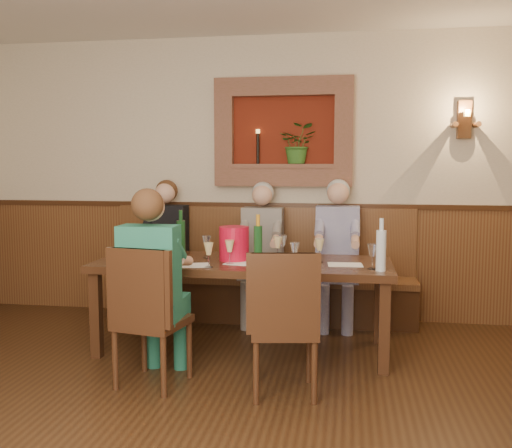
# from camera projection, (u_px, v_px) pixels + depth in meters

# --- Properties ---
(room_shell) EXTENTS (6.04, 6.04, 2.82)m
(room_shell) POSITION_uv_depth(u_px,v_px,m) (172.00, 91.00, 2.73)
(room_shell) COLOR #C4B494
(room_shell) RESTS_ON ground
(wainscoting) EXTENTS (6.02, 6.02, 1.15)m
(wainscoting) POSITION_uv_depth(u_px,v_px,m) (176.00, 354.00, 2.87)
(wainscoting) COLOR #522B17
(wainscoting) RESTS_ON ground
(wall_niche) EXTENTS (1.36, 0.30, 1.06)m
(wall_niche) POSITION_uv_depth(u_px,v_px,m) (287.00, 137.00, 5.59)
(wall_niche) COLOR #631C0E
(wall_niche) RESTS_ON ground
(wall_sconce) EXTENTS (0.25, 0.20, 0.35)m
(wall_sconce) POSITION_uv_depth(u_px,v_px,m) (465.00, 120.00, 5.30)
(wall_sconce) COLOR #522B17
(wall_sconce) RESTS_ON ground
(dining_table) EXTENTS (2.40, 0.90, 0.75)m
(dining_table) POSITION_uv_depth(u_px,v_px,m) (243.00, 270.00, 4.68)
(dining_table) COLOR #34200F
(dining_table) RESTS_ON ground
(bench) EXTENTS (3.00, 0.45, 1.11)m
(bench) POSITION_uv_depth(u_px,v_px,m) (261.00, 287.00, 5.64)
(bench) COLOR #381E0F
(bench) RESTS_ON ground
(chair_near_left) EXTENTS (0.51, 0.51, 0.99)m
(chair_near_left) POSITION_uv_depth(u_px,v_px,m) (152.00, 345.00, 3.97)
(chair_near_left) COLOR #34200F
(chair_near_left) RESTS_ON ground
(chair_near_right) EXTENTS (0.50, 0.50, 0.99)m
(chair_near_right) POSITION_uv_depth(u_px,v_px,m) (284.00, 352.00, 3.81)
(chair_near_right) COLOR #34200F
(chair_near_right) RESTS_ON ground
(person_bench_left) EXTENTS (0.40, 0.49, 1.38)m
(person_bench_left) POSITION_uv_depth(u_px,v_px,m) (165.00, 262.00, 5.66)
(person_bench_left) COLOR black
(person_bench_left) RESTS_ON ground
(person_bench_mid) EXTENTS (0.40, 0.48, 1.37)m
(person_bench_mid) POSITION_uv_depth(u_px,v_px,m) (261.00, 265.00, 5.51)
(person_bench_mid) COLOR #635F5B
(person_bench_mid) RESTS_ON ground
(person_bench_right) EXTENTS (0.41, 0.50, 1.40)m
(person_bench_right) POSITION_uv_depth(u_px,v_px,m) (337.00, 266.00, 5.39)
(person_bench_right) COLOR navy
(person_bench_right) RESTS_ON ground
(person_chair_front) EXTENTS (0.40, 0.49, 1.38)m
(person_chair_front) POSITION_uv_depth(u_px,v_px,m) (154.00, 303.00, 4.00)
(person_chair_front) COLOR #1C5962
(person_chair_front) RESTS_ON ground
(spittoon_bucket) EXTENTS (0.30, 0.30, 0.28)m
(spittoon_bucket) POSITION_uv_depth(u_px,v_px,m) (234.00, 243.00, 4.68)
(spittoon_bucket) COLOR red
(spittoon_bucket) RESTS_ON dining_table
(wine_bottle_green_a) EXTENTS (0.08, 0.08, 0.39)m
(wine_bottle_green_a) POSITION_uv_depth(u_px,v_px,m) (258.00, 243.00, 4.56)
(wine_bottle_green_a) COLOR #19471E
(wine_bottle_green_a) RESTS_ON dining_table
(wine_bottle_green_b) EXTENTS (0.09, 0.09, 0.40)m
(wine_bottle_green_b) POSITION_uv_depth(u_px,v_px,m) (181.00, 237.00, 4.87)
(wine_bottle_green_b) COLOR #19471E
(wine_bottle_green_b) RESTS_ON dining_table
(water_bottle) EXTENTS (0.08, 0.08, 0.39)m
(water_bottle) POSITION_uv_depth(u_px,v_px,m) (381.00, 249.00, 4.21)
(water_bottle) COLOR silver
(water_bottle) RESTS_ON dining_table
(tasting_sheet_a) EXTENTS (0.35, 0.28, 0.00)m
(tasting_sheet_a) POSITION_uv_depth(u_px,v_px,m) (135.00, 259.00, 4.75)
(tasting_sheet_a) COLOR white
(tasting_sheet_a) RESTS_ON dining_table
(tasting_sheet_b) EXTENTS (0.33, 0.27, 0.00)m
(tasting_sheet_b) POSITION_uv_depth(u_px,v_px,m) (245.00, 263.00, 4.55)
(tasting_sheet_b) COLOR white
(tasting_sheet_b) RESTS_ON dining_table
(tasting_sheet_c) EXTENTS (0.28, 0.21, 0.00)m
(tasting_sheet_c) POSITION_uv_depth(u_px,v_px,m) (345.00, 265.00, 4.48)
(tasting_sheet_c) COLOR white
(tasting_sheet_c) RESTS_ON dining_table
(tasting_sheet_d) EXTENTS (0.34, 0.28, 0.00)m
(tasting_sheet_d) POSITION_uv_depth(u_px,v_px,m) (191.00, 265.00, 4.45)
(tasting_sheet_d) COLOR white
(tasting_sheet_d) RESTS_ON dining_table
(wine_glass_0) EXTENTS (0.08, 0.08, 0.19)m
(wine_glass_0) POSITION_uv_depth(u_px,v_px,m) (127.00, 248.00, 4.72)
(wine_glass_0) COLOR #D9C182
(wine_glass_0) RESTS_ON dining_table
(wine_glass_1) EXTENTS (0.08, 0.08, 0.19)m
(wine_glass_1) POSITION_uv_depth(u_px,v_px,m) (165.00, 246.00, 4.84)
(wine_glass_1) COLOR white
(wine_glass_1) RESTS_ON dining_table
(wine_glass_2) EXTENTS (0.08, 0.08, 0.19)m
(wine_glass_2) POSITION_uv_depth(u_px,v_px,m) (168.00, 251.00, 4.58)
(wine_glass_2) COLOR #D9C182
(wine_glass_2) RESTS_ON dining_table
(wine_glass_3) EXTENTS (0.08, 0.08, 0.19)m
(wine_glass_3) POSITION_uv_depth(u_px,v_px,m) (207.00, 247.00, 4.81)
(wine_glass_3) COLOR white
(wine_glass_3) RESTS_ON dining_table
(wine_glass_4) EXTENTS (0.08, 0.08, 0.19)m
(wine_glass_4) POSITION_uv_depth(u_px,v_px,m) (230.00, 252.00, 4.52)
(wine_glass_4) COLOR #D9C182
(wine_glass_4) RESTS_ON dining_table
(wine_glass_5) EXTENTS (0.08, 0.08, 0.19)m
(wine_glass_5) POSITION_uv_depth(u_px,v_px,m) (278.00, 248.00, 4.72)
(wine_glass_5) COLOR #D9C182
(wine_glass_5) RESTS_ON dining_table
(wine_glass_6) EXTENTS (0.08, 0.08, 0.19)m
(wine_glass_6) POSITION_uv_depth(u_px,v_px,m) (295.00, 255.00, 4.38)
(wine_glass_6) COLOR white
(wine_glass_6) RESTS_ON dining_table
(wine_glass_7) EXTENTS (0.08, 0.08, 0.19)m
(wine_glass_7) POSITION_uv_depth(u_px,v_px,m) (319.00, 251.00, 4.58)
(wine_glass_7) COLOR #D9C182
(wine_glass_7) RESTS_ON dining_table
(wine_glass_8) EXTENTS (0.08, 0.08, 0.19)m
(wine_glass_8) POSITION_uv_depth(u_px,v_px,m) (372.00, 256.00, 4.30)
(wine_glass_8) COLOR white
(wine_glass_8) RESTS_ON dining_table
(wine_glass_9) EXTENTS (0.08, 0.08, 0.19)m
(wine_glass_9) POSITION_uv_depth(u_px,v_px,m) (209.00, 255.00, 4.37)
(wine_glass_9) COLOR #D9C182
(wine_glass_9) RESTS_ON dining_table
(wine_glass_10) EXTENTS (0.08, 0.08, 0.19)m
(wine_glass_10) POSITION_uv_depth(u_px,v_px,m) (283.00, 246.00, 4.83)
(wine_glass_10) COLOR white
(wine_glass_10) RESTS_ON dining_table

